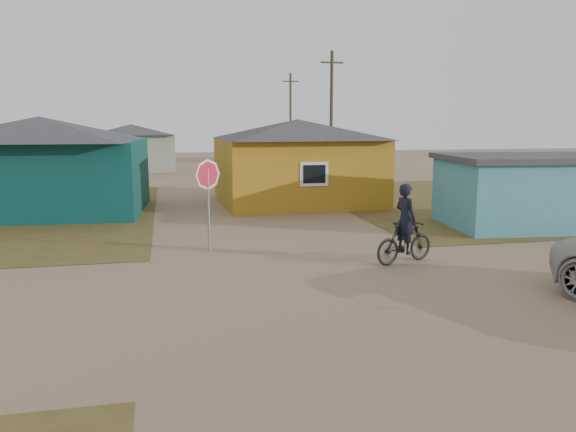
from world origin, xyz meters
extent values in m
plane|color=#917054|center=(0.00, 0.00, 0.00)|extent=(120.00, 120.00, 0.00)
cube|color=brown|center=(14.00, 13.00, 0.01)|extent=(20.00, 18.00, 0.00)
cube|color=#093432|center=(-8.50, 13.50, 1.50)|extent=(8.40, 6.54, 3.00)
pyramid|color=#313133|center=(-8.50, 13.50, 3.50)|extent=(8.93, 7.08, 1.00)
cube|color=#AA791A|center=(2.50, 14.00, 1.50)|extent=(7.21, 6.24, 3.00)
pyramid|color=#313133|center=(2.50, 14.00, 3.45)|extent=(7.72, 6.76, 0.90)
cube|color=silver|center=(2.50, 10.97, 1.65)|extent=(1.20, 0.06, 1.00)
cube|color=black|center=(2.50, 10.94, 1.65)|extent=(0.95, 0.04, 0.75)
cube|color=teal|center=(9.50, 6.50, 1.20)|extent=(6.39, 4.61, 2.40)
cube|color=#313133|center=(9.50, 6.50, 2.50)|extent=(6.71, 4.93, 0.20)
cube|color=gray|center=(-6.00, 34.00, 1.40)|extent=(6.49, 5.60, 2.80)
pyramid|color=#313133|center=(-6.00, 34.00, 3.20)|extent=(7.04, 6.15, 0.80)
cube|color=tan|center=(10.00, 40.00, 1.40)|extent=(6.41, 5.50, 2.80)
pyramid|color=#313133|center=(10.00, 40.00, 3.20)|extent=(6.95, 6.05, 0.80)
cube|color=gray|center=(-14.00, 46.00, 1.35)|extent=(5.75, 5.28, 2.70)
pyramid|color=#313133|center=(-14.00, 46.00, 3.05)|extent=(6.28, 5.81, 0.70)
cylinder|color=#443A29|center=(6.50, 22.00, 4.00)|extent=(0.20, 0.20, 8.00)
cube|color=#443A29|center=(6.50, 22.00, 7.30)|extent=(1.40, 0.10, 0.10)
cylinder|color=#443A29|center=(7.50, 38.00, 4.00)|extent=(0.20, 0.20, 8.00)
cube|color=#443A29|center=(7.50, 38.00, 7.30)|extent=(1.40, 0.10, 0.10)
cylinder|color=gray|center=(-2.31, 4.78, 1.23)|extent=(0.07, 0.07, 2.45)
imported|color=black|center=(2.75, 2.40, 0.58)|extent=(1.99, 1.13, 1.15)
imported|color=black|center=(2.75, 2.40, 1.22)|extent=(0.65, 0.80, 1.89)
camera|label=1|loc=(-3.47, -11.40, 3.78)|focal=35.00mm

